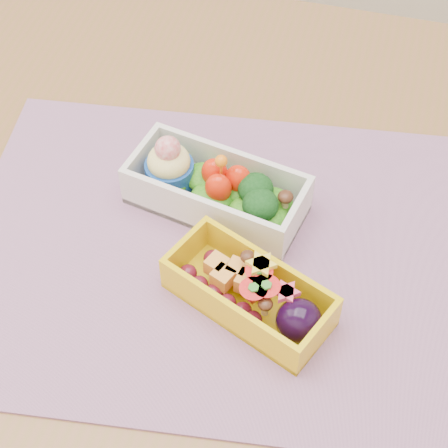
% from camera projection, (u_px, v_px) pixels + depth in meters
% --- Properties ---
extents(table, '(1.20, 0.80, 0.75)m').
position_uv_depth(table, '(267.00, 287.00, 0.83)').
color(table, brown).
rests_on(table, ground).
extents(placemat, '(0.55, 0.45, 0.00)m').
position_uv_depth(placemat, '(215.00, 251.00, 0.74)').
color(placemat, '#A37091').
rests_on(placemat, table).
extents(bento_white, '(0.19, 0.11, 0.07)m').
position_uv_depth(bento_white, '(216.00, 189.00, 0.75)').
color(bento_white, silver).
rests_on(bento_white, placemat).
extents(bento_yellow, '(0.17, 0.12, 0.05)m').
position_uv_depth(bento_yellow, '(252.00, 293.00, 0.68)').
color(bento_yellow, yellow).
rests_on(bento_yellow, placemat).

